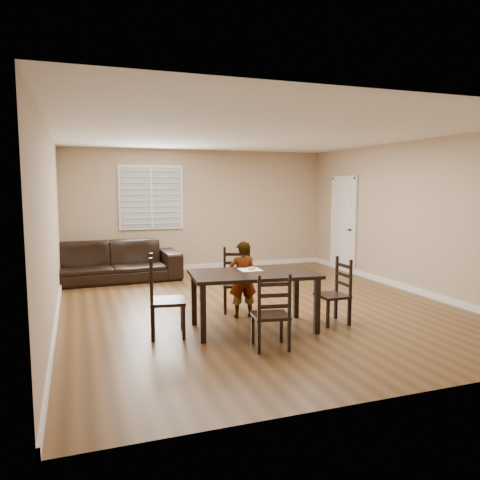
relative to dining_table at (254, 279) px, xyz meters
name	(u,v)px	position (x,y,z in m)	size (l,w,h in m)	color
ground	(255,305)	(0.49, 1.18, -0.68)	(7.00, 7.00, 0.00)	brown
room	(254,192)	(0.52, 1.36, 1.12)	(6.04, 7.04, 2.72)	tan
dining_table	(254,279)	(0.00, 0.00, 0.00)	(1.73, 1.08, 0.77)	black
chair_near	(237,281)	(0.12, 1.03, -0.24)	(0.53, 0.51, 0.97)	black
chair_far	(273,316)	(-0.09, -0.86, -0.27)	(0.46, 0.44, 0.91)	black
chair_left	(158,300)	(-1.25, 0.13, -0.21)	(0.51, 0.53, 1.04)	black
chair_right	(339,293)	(1.24, -0.11, -0.27)	(0.38, 0.41, 0.91)	black
child	(243,279)	(0.06, 0.59, -0.13)	(0.41, 0.27, 1.12)	gray
napkin	(250,270)	(0.02, 0.18, 0.09)	(0.28, 0.28, 0.00)	white
donut	(251,268)	(0.04, 0.18, 0.11)	(0.10, 0.10, 0.04)	gold
sofa	(111,262)	(-1.56, 3.89, -0.29)	(2.72, 1.06, 0.80)	black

